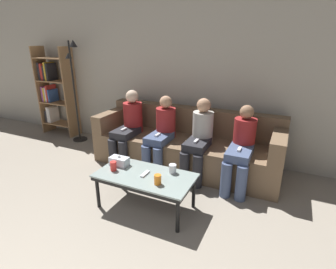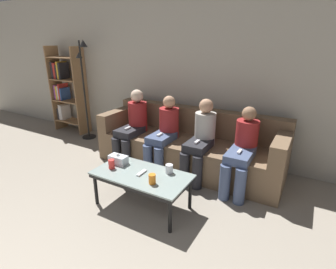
# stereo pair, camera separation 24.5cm
# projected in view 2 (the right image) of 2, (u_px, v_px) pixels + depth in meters

# --- Properties ---
(wall_back) EXTENTS (12.00, 0.06, 2.60)m
(wall_back) POSITION_uv_depth(u_px,v_px,m) (205.00, 75.00, 3.97)
(wall_back) COLOR #B7B2A3
(wall_back) RESTS_ON ground_plane
(couch) EXTENTS (2.71, 0.86, 0.84)m
(couch) POSITION_uv_depth(u_px,v_px,m) (189.00, 146.00, 3.89)
(couch) COLOR brown
(couch) RESTS_ON ground_plane
(coffee_table) EXTENTS (1.08, 0.56, 0.41)m
(coffee_table) POSITION_uv_depth(u_px,v_px,m) (142.00, 177.00, 2.90)
(coffee_table) COLOR #8C9E99
(coffee_table) RESTS_ON ground_plane
(cup_near_left) EXTENTS (0.08, 0.08, 0.10)m
(cup_near_left) POSITION_uv_depth(u_px,v_px,m) (169.00, 169.00, 2.88)
(cup_near_left) COLOR silver
(cup_near_left) RESTS_ON coffee_table
(cup_near_right) EXTENTS (0.07, 0.07, 0.10)m
(cup_near_right) POSITION_uv_depth(u_px,v_px,m) (152.00, 179.00, 2.67)
(cup_near_right) COLOR orange
(cup_near_right) RESTS_ON coffee_table
(cup_far_center) EXTENTS (0.07, 0.07, 0.11)m
(cup_far_center) POSITION_uv_depth(u_px,v_px,m) (112.00, 164.00, 2.99)
(cup_far_center) COLOR red
(cup_far_center) RESTS_ON coffee_table
(tissue_box) EXTENTS (0.22, 0.12, 0.13)m
(tissue_box) POSITION_uv_depth(u_px,v_px,m) (118.00, 159.00, 3.11)
(tissue_box) COLOR silver
(tissue_box) RESTS_ON coffee_table
(game_remote) EXTENTS (0.04, 0.15, 0.02)m
(game_remote) POSITION_uv_depth(u_px,v_px,m) (142.00, 173.00, 2.88)
(game_remote) COLOR white
(game_remote) RESTS_ON coffee_table
(bookshelf) EXTENTS (0.74, 0.32, 1.69)m
(bookshelf) POSITION_uv_depth(u_px,v_px,m) (65.00, 89.00, 5.29)
(bookshelf) COLOR #9E754C
(bookshelf) RESTS_ON ground_plane
(standing_lamp) EXTENTS (0.31, 0.26, 1.80)m
(standing_lamp) POSITION_uv_depth(u_px,v_px,m) (84.00, 80.00, 4.75)
(standing_lamp) COLOR black
(standing_lamp) RESTS_ON ground_plane
(seated_person_left_end) EXTENTS (0.31, 0.65, 1.10)m
(seated_person_left_end) POSITION_uv_depth(u_px,v_px,m) (133.00, 124.00, 4.00)
(seated_person_left_end) COLOR #28282D
(seated_person_left_end) RESTS_ON ground_plane
(seated_person_mid_left) EXTENTS (0.31, 0.65, 1.06)m
(seated_person_mid_left) POSITION_uv_depth(u_px,v_px,m) (164.00, 132.00, 3.74)
(seated_person_mid_left) COLOR #47567A
(seated_person_mid_left) RESTS_ON ground_plane
(seated_person_mid_right) EXTENTS (0.31, 0.63, 1.08)m
(seated_person_mid_right) POSITION_uv_depth(u_px,v_px,m) (201.00, 138.00, 3.48)
(seated_person_mid_right) COLOR #28282D
(seated_person_mid_right) RESTS_ON ground_plane
(seated_person_right_end) EXTENTS (0.31, 0.70, 1.04)m
(seated_person_right_end) POSITION_uv_depth(u_px,v_px,m) (242.00, 149.00, 3.20)
(seated_person_right_end) COLOR #47567A
(seated_person_right_end) RESTS_ON ground_plane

